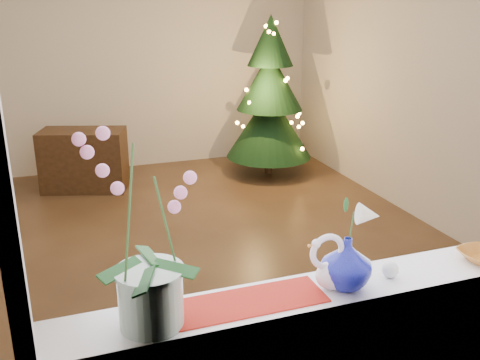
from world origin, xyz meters
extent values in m
plane|color=#362316|center=(0.00, 0.00, 0.00)|extent=(5.00, 5.00, 0.00)
cube|color=beige|center=(0.00, 2.50, 1.35)|extent=(4.50, 0.10, 2.70)
cube|color=beige|center=(0.00, -2.50, 1.35)|extent=(4.50, 0.10, 2.70)
cube|color=beige|center=(2.25, 0.00, 1.35)|extent=(0.10, 5.00, 2.70)
cube|color=white|center=(0.00, -2.37, 0.90)|extent=(2.20, 0.26, 0.04)
cube|color=maroon|center=(-0.38, -2.37, 0.92)|extent=(0.70, 0.20, 0.01)
imported|color=navy|center=(0.07, -2.39, 1.04)|extent=(0.24, 0.24, 0.24)
sphere|color=silver|center=(0.28, -2.38, 0.95)|extent=(0.07, 0.07, 0.07)
cube|color=black|center=(-0.66, 1.81, 0.33)|extent=(0.97, 0.69, 0.66)
camera|label=1|loc=(-0.92, -3.98, 1.98)|focal=40.00mm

